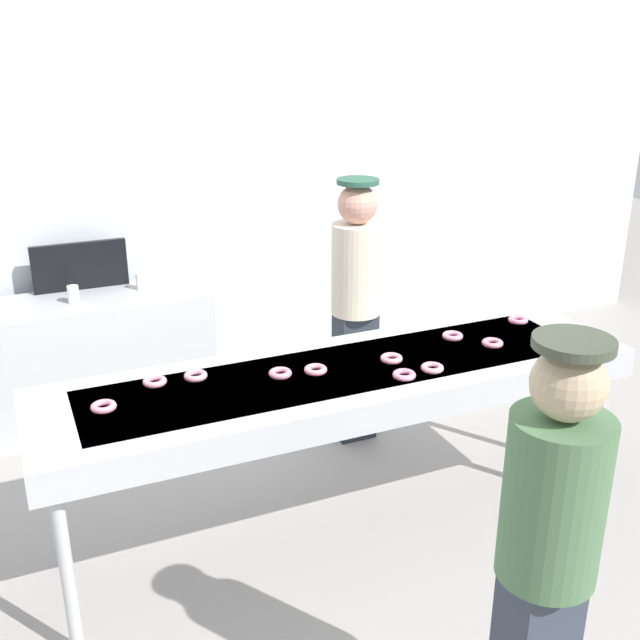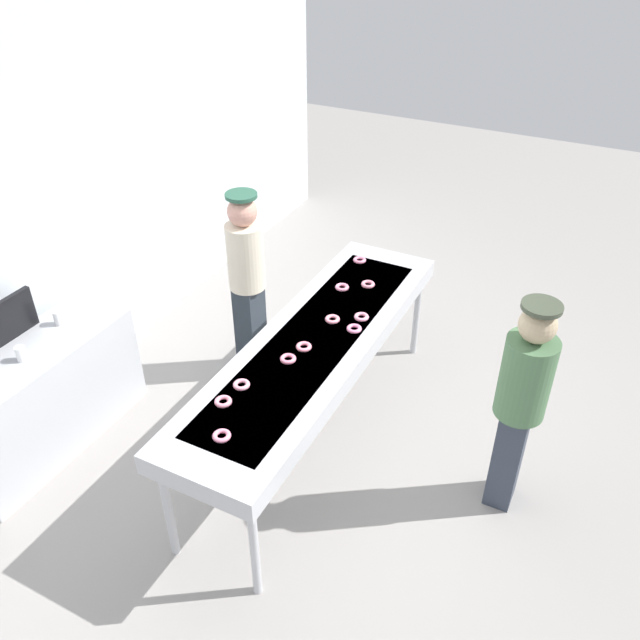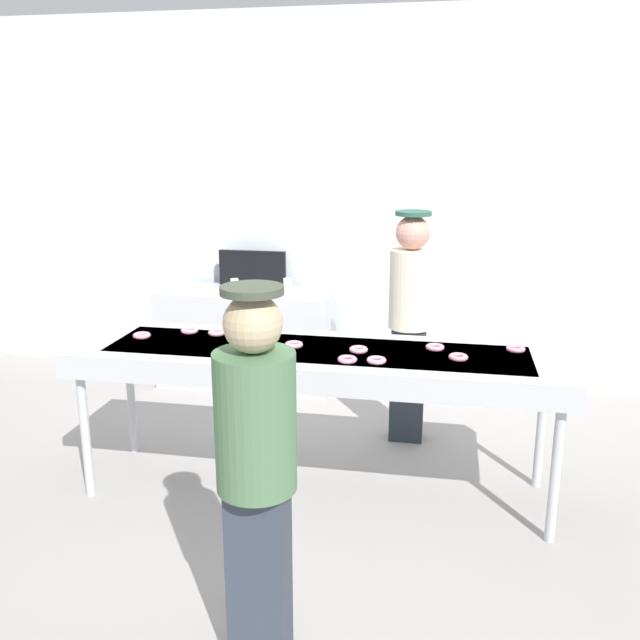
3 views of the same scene
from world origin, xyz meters
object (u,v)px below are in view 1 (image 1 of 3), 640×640
object	(u,v)px
strawberry_donut_4	(492,343)
paper_cup_0	(73,294)
customer_waiting	(548,545)
strawberry_donut_1	(104,407)
strawberry_donut_5	(391,358)
strawberry_donut_9	(453,336)
strawberry_donut_3	(432,368)
worker_baker	(356,300)
strawberry_donut_2	(155,381)
paper_cup_1	(141,281)
strawberry_donut_7	(280,373)
menu_display	(80,266)
strawberry_donut_0	(518,320)
prep_counter	(94,360)
strawberry_donut_8	(196,376)
fryer_conveyor	(343,383)
strawberry_donut_10	(404,375)
strawberry_donut_6	(316,370)

from	to	relation	value
strawberry_donut_4	paper_cup_0	bearing A→B (deg)	136.41
customer_waiting	strawberry_donut_1	bearing A→B (deg)	132.23
strawberry_donut_5	paper_cup_0	bearing A→B (deg)	126.68
strawberry_donut_9	strawberry_donut_3	bearing A→B (deg)	-135.61
strawberry_donut_4	worker_baker	xyz separation A→B (m)	(-0.33, 0.93, -0.02)
strawberry_donut_1	strawberry_donut_2	xyz separation A→B (m)	(0.25, 0.16, 0.00)
strawberry_donut_1	paper_cup_1	xyz separation A→B (m)	(0.51, 1.82, -0.04)
strawberry_donut_7	menu_display	size ratio (longest dim) A/B	0.18
worker_baker	strawberry_donut_9	bearing A→B (deg)	98.18
strawberry_donut_5	menu_display	size ratio (longest dim) A/B	0.18
strawberry_donut_0	prep_counter	bearing A→B (deg)	142.86
strawberry_donut_4	strawberry_donut_8	size ratio (longest dim) A/B	1.00
menu_display	strawberry_donut_3	bearing A→B (deg)	-58.60
fryer_conveyor	menu_display	size ratio (longest dim) A/B	4.81
fryer_conveyor	strawberry_donut_5	size ratio (longest dim) A/B	26.73
worker_baker	strawberry_donut_1	bearing A→B (deg)	21.76
fryer_conveyor	strawberry_donut_2	world-z (taller)	strawberry_donut_2
strawberry_donut_4	prep_counter	size ratio (longest dim) A/B	0.07
fryer_conveyor	strawberry_donut_10	bearing A→B (deg)	-43.55
strawberry_donut_0	strawberry_donut_6	bearing A→B (deg)	-173.02
strawberry_donut_6	prep_counter	distance (m)	2.03
strawberry_donut_9	prep_counter	size ratio (longest dim) A/B	0.07
strawberry_donut_3	strawberry_donut_6	size ratio (longest dim) A/B	1.00
menu_display	paper_cup_1	bearing A→B (deg)	-25.68
fryer_conveyor	strawberry_donut_8	bearing A→B (deg)	165.44
customer_waiting	paper_cup_0	distance (m)	3.37
strawberry_donut_8	worker_baker	bearing A→B (deg)	30.86
strawberry_donut_9	menu_display	bearing A→B (deg)	131.19
strawberry_donut_1	strawberry_donut_9	distance (m)	1.82
strawberry_donut_7	menu_display	xyz separation A→B (m)	(-0.66, 1.98, 0.06)
strawberry_donut_0	strawberry_donut_1	xyz separation A→B (m)	(-2.29, -0.14, 0.00)
strawberry_donut_2	strawberry_donut_0	bearing A→B (deg)	-0.51
strawberry_donut_8	prep_counter	distance (m)	1.72
strawberry_donut_3	customer_waiting	size ratio (longest dim) A/B	0.07
strawberry_donut_6	customer_waiting	bearing A→B (deg)	-83.07
strawberry_donut_10	strawberry_donut_5	bearing A→B (deg)	78.85
strawberry_donut_2	strawberry_donut_9	world-z (taller)	same
fryer_conveyor	prep_counter	xyz separation A→B (m)	(-0.97, 1.79, -0.43)
strawberry_donut_0	strawberry_donut_5	xyz separation A→B (m)	(-0.91, -0.19, 0.00)
strawberry_donut_1	worker_baker	world-z (taller)	worker_baker
strawberry_donut_5	strawberry_donut_10	world-z (taller)	same
strawberry_donut_5	strawberry_donut_9	world-z (taller)	same
strawberry_donut_3	paper_cup_0	size ratio (longest dim) A/B	0.98
strawberry_donut_4	worker_baker	world-z (taller)	worker_baker
strawberry_donut_6	customer_waiting	distance (m)	1.47
strawberry_donut_7	menu_display	distance (m)	2.09
strawberry_donut_6	strawberry_donut_10	bearing A→B (deg)	-31.66
strawberry_donut_2	strawberry_donut_5	distance (m)	1.14
paper_cup_0	strawberry_donut_2	bearing A→B (deg)	-83.15
strawberry_donut_0	prep_counter	distance (m)	2.73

